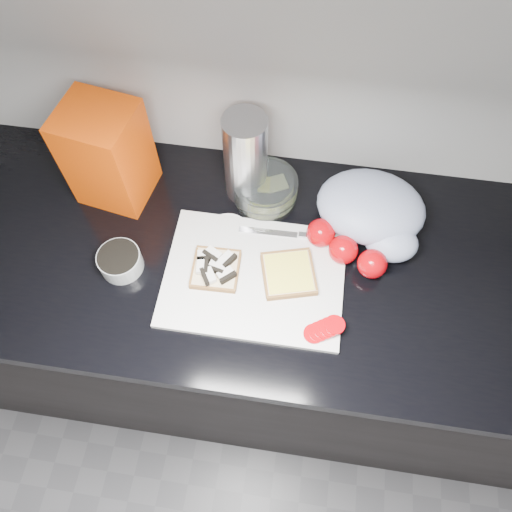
{
  "coord_description": "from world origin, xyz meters",
  "views": [
    {
      "loc": [
        0.06,
        0.65,
        1.91
      ],
      "look_at": [
        -0.02,
        1.17,
        0.95
      ],
      "focal_mm": 35.0,
      "sensor_mm": 36.0,
      "label": 1
    }
  ],
  "objects": [
    {
      "name": "base_cabinet",
      "position": [
        0.0,
        1.2,
        0.43
      ],
      "size": [
        3.5,
        0.6,
        0.86
      ],
      "primitive_type": "cube",
      "color": "black",
      "rests_on": "ground"
    },
    {
      "name": "countertop",
      "position": [
        0.0,
        1.2,
        0.88
      ],
      "size": [
        3.5,
        0.64,
        0.04
      ],
      "primitive_type": "cube",
      "color": "black",
      "rests_on": "base_cabinet"
    },
    {
      "name": "cutting_board",
      "position": [
        -0.02,
        1.14,
        0.91
      ],
      "size": [
        0.4,
        0.3,
        0.01
      ],
      "primitive_type": "cube",
      "color": "silver",
      "rests_on": "countertop"
    },
    {
      "name": "bread_left",
      "position": [
        -0.1,
        1.14,
        0.92
      ],
      "size": [
        0.11,
        0.11,
        0.03
      ],
      "rotation": [
        0.0,
        0.0,
        0.03
      ],
      "color": "beige",
      "rests_on": "cutting_board"
    },
    {
      "name": "bread_right",
      "position": [
        0.06,
        1.15,
        0.92
      ],
      "size": [
        0.15,
        0.15,
        0.02
      ],
      "rotation": [
        0.0,
        0.0,
        0.27
      ],
      "color": "beige",
      "rests_on": "cutting_board"
    },
    {
      "name": "tomato_slices",
      "position": [
        0.15,
        1.04,
        0.92
      ],
      "size": [
        0.09,
        0.08,
        0.02
      ],
      "rotation": [
        0.0,
        0.0,
        0.01
      ],
      "color": "#B4040A",
      "rests_on": "cutting_board"
    },
    {
      "name": "knife",
      "position": [
        0.06,
        1.26,
        0.92
      ],
      "size": [
        0.2,
        0.02,
        0.01
      ],
      "rotation": [
        0.0,
        0.0,
        0.02
      ],
      "color": "silver",
      "rests_on": "cutting_board"
    },
    {
      "name": "seed_tub",
      "position": [
        -0.32,
        1.13,
        0.93
      ],
      "size": [
        0.1,
        0.1,
        0.05
      ],
      "color": "#9FA4A4",
      "rests_on": "countertop"
    },
    {
      "name": "tub_lid",
      "position": [
        -0.1,
        1.25,
        0.9
      ],
      "size": [
        0.13,
        0.13,
        0.01
      ],
      "primitive_type": "cylinder",
      "rotation": [
        0.0,
        0.0,
        -0.28
      ],
      "color": "white",
      "rests_on": "countertop"
    },
    {
      "name": "glass_bowl",
      "position": [
        -0.02,
        1.37,
        0.93
      ],
      "size": [
        0.16,
        0.16,
        0.06
      ],
      "rotation": [
        0.0,
        0.0,
        0.07
      ],
      "color": "silver",
      "rests_on": "countertop"
    },
    {
      "name": "bread_bag",
      "position": [
        -0.38,
        1.34,
        1.03
      ],
      "size": [
        0.18,
        0.18,
        0.25
      ],
      "primitive_type": "cube",
      "rotation": [
        0.0,
        0.0,
        -0.18
      ],
      "color": "#D33F03",
      "rests_on": "countertop"
    },
    {
      "name": "steel_canister",
      "position": [
        -0.07,
        1.38,
        1.02
      ],
      "size": [
        0.1,
        0.1,
        0.24
      ],
      "primitive_type": "cylinder",
      "color": "silver",
      "rests_on": "countertop"
    },
    {
      "name": "grocery_bag",
      "position": [
        0.24,
        1.33,
        0.95
      ],
      "size": [
        0.27,
        0.25,
        0.11
      ],
      "rotation": [
        0.0,
        0.0,
        -0.12
      ],
      "color": "#9CA8C0",
      "rests_on": "countertop"
    },
    {
      "name": "whole_tomatoes",
      "position": [
        0.18,
        1.23,
        0.93
      ],
      "size": [
        0.19,
        0.13,
        0.07
      ],
      "rotation": [
        0.0,
        0.0,
        -0.06
      ],
      "color": "#B4040A",
      "rests_on": "countertop"
    }
  ]
}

